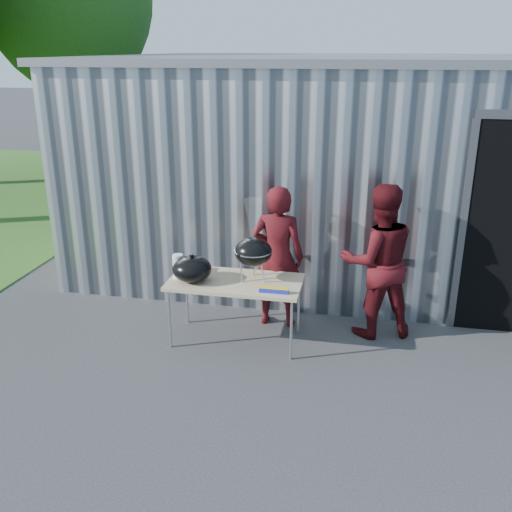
% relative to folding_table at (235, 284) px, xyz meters
% --- Properties ---
extents(ground, '(80.00, 80.00, 0.00)m').
position_rel_folding_table_xyz_m(ground, '(0.44, -0.83, -0.71)').
color(ground, '#323234').
extents(building, '(8.20, 6.20, 3.10)m').
position_rel_folding_table_xyz_m(building, '(1.35, 3.76, 0.83)').
color(building, silver).
rests_on(building, ground).
extents(folding_table, '(1.50, 0.75, 0.75)m').
position_rel_folding_table_xyz_m(folding_table, '(0.00, 0.00, 0.00)').
color(folding_table, tan).
rests_on(folding_table, ground).
extents(kettle_grill, '(0.43, 0.43, 0.93)m').
position_rel_folding_table_xyz_m(kettle_grill, '(0.19, 0.07, 0.46)').
color(kettle_grill, black).
rests_on(kettle_grill, folding_table).
extents(grill_lid, '(0.44, 0.44, 0.32)m').
position_rel_folding_table_xyz_m(grill_lid, '(-0.47, -0.10, 0.18)').
color(grill_lid, black).
rests_on(grill_lid, folding_table).
extents(paper_towels, '(0.12, 0.12, 0.28)m').
position_rel_folding_table_xyz_m(paper_towels, '(-0.65, -0.05, 0.18)').
color(paper_towels, white).
rests_on(paper_towels, folding_table).
extents(white_tub, '(0.20, 0.15, 0.10)m').
position_rel_folding_table_xyz_m(white_tub, '(-0.55, 0.19, 0.09)').
color(white_tub, white).
rests_on(white_tub, folding_table).
extents(foil_box, '(0.32, 0.05, 0.06)m').
position_rel_folding_table_xyz_m(foil_box, '(0.48, -0.25, 0.07)').
color(foil_box, '#1B21B3').
rests_on(foil_box, folding_table).
extents(person_cook, '(0.64, 0.42, 1.74)m').
position_rel_folding_table_xyz_m(person_cook, '(0.39, 0.53, 0.16)').
color(person_cook, '#460C11').
rests_on(person_cook, ground).
extents(person_bystander, '(1.05, 0.92, 1.82)m').
position_rel_folding_table_xyz_m(person_bystander, '(1.57, 0.51, 0.20)').
color(person_bystander, '#460C11').
rests_on(person_bystander, ground).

